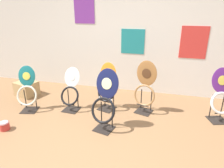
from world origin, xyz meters
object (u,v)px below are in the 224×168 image
(toilet_seat_display_white_plain, at_px, (71,91))
(storage_box, at_px, (27,89))
(paint_can, at_px, (4,126))
(toilet_seat_display_navy_moon, at_px, (105,102))
(toilet_seat_display_woodgrain, at_px, (145,89))
(toilet_seat_display_orange_sun, at_px, (107,88))
(toilet_seat_display_purple_note, at_px, (221,98))
(toilet_seat_display_teal_sax, at_px, (27,90))

(toilet_seat_display_white_plain, relative_size, storage_box, 1.54)
(toilet_seat_display_white_plain, distance_m, paint_can, 1.19)
(toilet_seat_display_navy_moon, relative_size, toilet_seat_display_woodgrain, 1.00)
(paint_can, xyz_separation_m, storage_box, (-0.49, 1.24, 0.08))
(toilet_seat_display_navy_moon, bearing_deg, toilet_seat_display_woodgrain, 51.78)
(toilet_seat_display_orange_sun, bearing_deg, toilet_seat_display_purple_note, 2.11)
(toilet_seat_display_orange_sun, xyz_separation_m, paint_can, (-1.37, -1.07, -0.35))
(toilet_seat_display_orange_sun, bearing_deg, toilet_seat_display_white_plain, -163.26)
(toilet_seat_display_purple_note, xyz_separation_m, toilet_seat_display_navy_moon, (-1.78, -0.71, 0.04))
(toilet_seat_display_teal_sax, bearing_deg, toilet_seat_display_orange_sun, 16.53)
(toilet_seat_display_purple_note, xyz_separation_m, toilet_seat_display_white_plain, (-2.56, -0.26, -0.05))
(toilet_seat_display_white_plain, height_order, storage_box, toilet_seat_display_white_plain)
(toilet_seat_display_navy_moon, xyz_separation_m, toilet_seat_display_woodgrain, (0.54, 0.69, 0.00))
(toilet_seat_display_teal_sax, relative_size, toilet_seat_display_orange_sun, 0.94)
(toilet_seat_display_purple_note, height_order, storage_box, toilet_seat_display_purple_note)
(toilet_seat_display_white_plain, relative_size, paint_can, 5.18)
(toilet_seat_display_navy_moon, bearing_deg, toilet_seat_display_white_plain, 149.96)
(toilet_seat_display_orange_sun, distance_m, paint_can, 1.77)
(toilet_seat_display_teal_sax, bearing_deg, paint_can, -88.79)
(toilet_seat_display_woodgrain, bearing_deg, toilet_seat_display_teal_sax, -167.54)
(toilet_seat_display_white_plain, xyz_separation_m, toilet_seat_display_woodgrain, (1.32, 0.24, 0.09))
(paint_can, bearing_deg, toilet_seat_display_woodgrain, 28.58)
(toilet_seat_display_purple_note, bearing_deg, paint_can, -160.85)
(toilet_seat_display_teal_sax, height_order, toilet_seat_display_navy_moon, toilet_seat_display_navy_moon)
(toilet_seat_display_teal_sax, bearing_deg, toilet_seat_display_purple_note, 8.27)
(toilet_seat_display_white_plain, bearing_deg, toilet_seat_display_woodgrain, 10.20)
(paint_can, height_order, storage_box, storage_box)
(toilet_seat_display_navy_moon, xyz_separation_m, toilet_seat_display_white_plain, (-0.78, 0.45, -0.09))
(toilet_seat_display_teal_sax, relative_size, paint_can, 5.47)
(toilet_seat_display_orange_sun, height_order, paint_can, toilet_seat_display_orange_sun)
(toilet_seat_display_purple_note, relative_size, toilet_seat_display_orange_sun, 1.01)
(toilet_seat_display_white_plain, xyz_separation_m, toilet_seat_display_orange_sun, (0.63, 0.19, 0.05))
(toilet_seat_display_teal_sax, relative_size, toilet_seat_display_white_plain, 1.06)
(toilet_seat_display_navy_moon, distance_m, toilet_seat_display_woodgrain, 0.88)
(toilet_seat_display_purple_note, xyz_separation_m, toilet_seat_display_orange_sun, (-1.93, -0.07, 0.00))
(toilet_seat_display_purple_note, height_order, toilet_seat_display_orange_sun, toilet_seat_display_purple_note)
(toilet_seat_display_teal_sax, distance_m, toilet_seat_display_navy_moon, 1.55)
(toilet_seat_display_white_plain, distance_m, toilet_seat_display_woodgrain, 1.35)
(toilet_seat_display_navy_moon, relative_size, storage_box, 1.88)
(toilet_seat_display_teal_sax, height_order, toilet_seat_display_white_plain, toilet_seat_display_teal_sax)
(storage_box, bearing_deg, toilet_seat_display_white_plain, -16.17)
(toilet_seat_display_woodgrain, relative_size, toilet_seat_display_orange_sun, 1.08)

